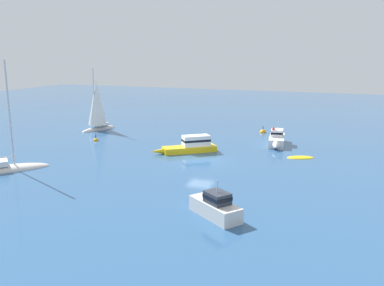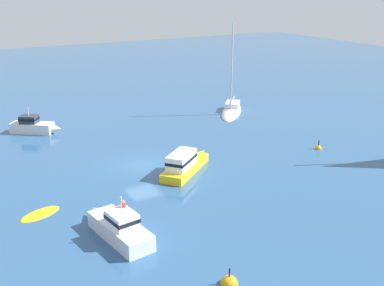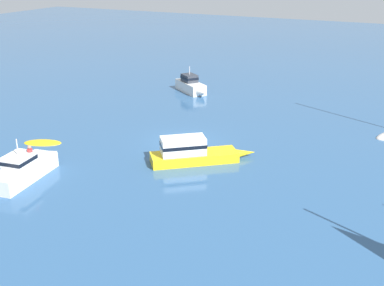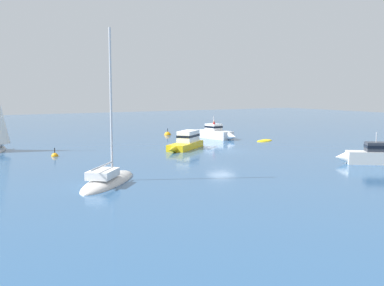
{
  "view_description": "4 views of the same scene",
  "coord_description": "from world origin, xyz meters",
  "views": [
    {
      "loc": [
        13.89,
        -38.17,
        10.77
      ],
      "look_at": [
        -2.57,
        4.25,
        0.75
      ],
      "focal_mm": 38.53,
      "sensor_mm": 36.0,
      "label": 1
    },
    {
      "loc": [
        14.54,
        33.79,
        14.38
      ],
      "look_at": [
        -4.13,
        1.09,
        1.52
      ],
      "focal_mm": 44.44,
      "sensor_mm": 36.0,
      "label": 2
    },
    {
      "loc": [
        -15.8,
        30.87,
        13.14
      ],
      "look_at": [
        -3.09,
        4.79,
        2.08
      ],
      "focal_mm": 45.98,
      "sensor_mm": 36.0,
      "label": 3
    },
    {
      "loc": [
        -26.82,
        -39.72,
        6.15
      ],
      "look_at": [
        -1.57,
        3.13,
        0.55
      ],
      "focal_mm": 45.13,
      "sensor_mm": 36.0,
      "label": 4
    }
  ],
  "objects": [
    {
      "name": "cabin_cruiser_1",
      "position": [
        5.99,
        10.01,
        0.7
      ],
      "size": [
        2.38,
        6.4,
        2.8
      ],
      "rotation": [
        0.0,
        0.0,
        4.84
      ],
      "color": "white",
      "rests_on": "ground"
    },
    {
      "name": "mooring_buoy",
      "position": [
        -15.47,
        4.3,
        0.01
      ],
      "size": [
        0.64,
        0.64,
        1.11
      ],
      "color": "orange",
      "rests_on": "ground"
    },
    {
      "name": "cabin_cruiser",
      "position": [
        -2.27,
        3.14,
        0.74
      ],
      "size": [
        6.49,
        5.51,
        1.82
      ],
      "rotation": [
        0.0,
        0.0,
        3.81
      ],
      "color": "yellow",
      "rests_on": "ground"
    },
    {
      "name": "yacht",
      "position": [
        -15.77,
        -10.07,
        0.14
      ],
      "size": [
        6.79,
        7.35,
        10.65
      ],
      "rotation": [
        0.0,
        0.0,
        0.85
      ],
      "color": "silver",
      "rests_on": "ground"
    },
    {
      "name": "ground_plane",
      "position": [
        0.0,
        0.0,
        0.0
      ],
      "size": [
        160.0,
        160.0,
        0.0
      ],
      "primitive_type": "plane",
      "color": "#2D5684"
    },
    {
      "name": "tender",
      "position": [
        9.39,
        4.8,
        0.0
      ],
      "size": [
        3.13,
        2.3,
        0.36
      ],
      "rotation": [
        0.0,
        0.0,
        3.53
      ],
      "color": "yellow",
      "rests_on": "ground"
    },
    {
      "name": "channel_buoy",
      "position": [
        2.9,
        17.15,
        0.0
      ],
      "size": [
        0.89,
        0.89,
        1.35
      ],
      "color": "orange",
      "rests_on": "ground"
    },
    {
      "name": "powerboat",
      "position": [
        5.76,
        -13.28,
        0.71
      ],
      "size": [
        4.85,
        4.03,
        2.63
      ],
      "rotation": [
        0.0,
        0.0,
        2.51
      ],
      "color": "silver",
      "rests_on": "ground"
    }
  ]
}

